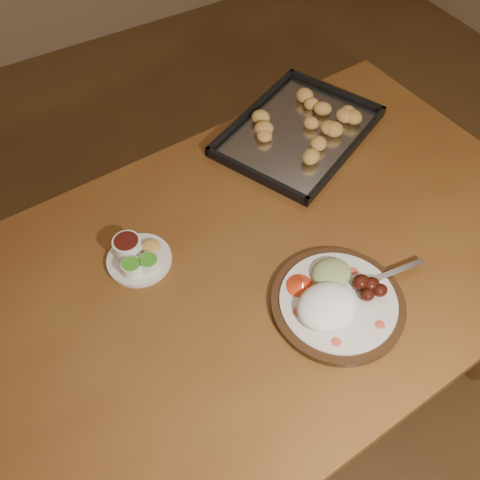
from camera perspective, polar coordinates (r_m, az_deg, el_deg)
ground at (r=2.08m, az=4.17°, el=-5.38°), size 4.00×4.00×0.00m
dining_table at (r=1.31m, az=1.60°, el=-4.83°), size 1.55×0.99×0.75m
dinner_plate at (r=1.16m, az=10.08°, el=-6.34°), size 0.37×0.29×0.07m
condiment_saucer at (r=1.24m, az=-10.96°, el=-1.70°), size 0.15×0.15×0.05m
baking_tray at (r=1.52m, az=6.26°, el=11.52°), size 0.53×0.47×0.05m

